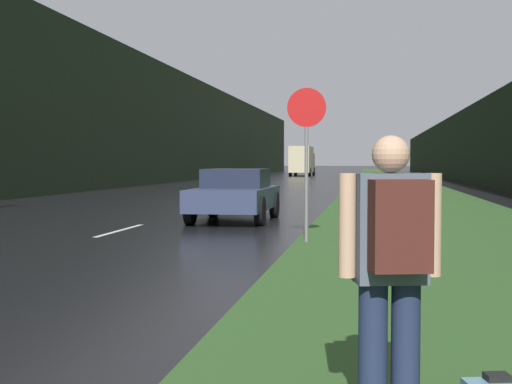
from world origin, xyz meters
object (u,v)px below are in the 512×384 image
car_passing_near (235,194)px  hitchhiker_with_backpack (392,264)px  delivery_truck (302,160)px  stop_sign (306,146)px

car_passing_near → hitchhiker_with_backpack: bearing=104.2°
hitchhiker_with_backpack → delivery_truck: (-7.78, 76.68, 0.78)m
car_passing_near → stop_sign: bearing=115.6°
car_passing_near → delivery_truck: delivery_truck is taller
car_passing_near → delivery_truck: 62.50m
hitchhiker_with_backpack → car_passing_near: (-3.63, 14.33, -0.27)m
stop_sign → delivery_truck: (-6.46, 67.14, -0.10)m
stop_sign → car_passing_near: size_ratio=0.70×
stop_sign → hitchhiker_with_backpack: size_ratio=1.74×
hitchhiker_with_backpack → car_passing_near: size_ratio=0.40×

